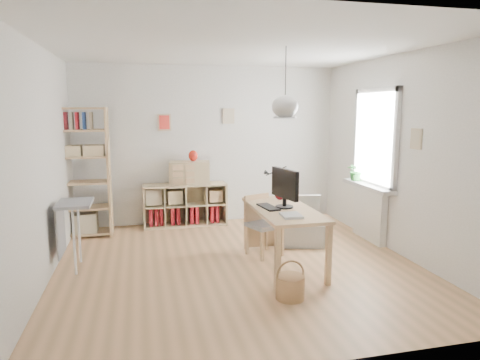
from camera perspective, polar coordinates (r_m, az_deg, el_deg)
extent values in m
plane|color=tan|center=(5.58, -0.30, -11.24)|extent=(4.50, 4.50, 0.00)
plane|color=white|center=(7.45, -4.20, 4.65)|extent=(4.50, 0.00, 4.50)
plane|color=white|center=(3.13, 8.94, -2.13)|extent=(4.50, 0.00, 4.50)
plane|color=white|center=(5.24, -25.08, 1.74)|extent=(0.00, 4.50, 4.50)
plane|color=white|center=(6.16, 20.58, 3.06)|extent=(0.00, 4.50, 4.50)
plane|color=white|center=(5.27, -0.33, 17.40)|extent=(4.50, 4.50, 0.00)
cylinder|color=black|center=(5.24, 6.10, 13.65)|extent=(0.01, 0.01, 0.68)
ellipsoid|color=white|center=(5.23, 6.03, 9.71)|extent=(0.32, 0.32, 0.27)
cube|color=white|center=(6.64, 17.70, 5.37)|extent=(0.03, 1.00, 1.30)
cube|color=silver|center=(6.17, 20.07, 4.97)|extent=(0.06, 0.08, 1.46)
cube|color=silver|center=(7.10, 15.29, 5.72)|extent=(0.06, 0.08, 1.46)
cube|color=silver|center=(6.62, 17.82, 11.34)|extent=(0.06, 1.16, 0.08)
cube|color=silver|center=(6.71, 17.22, -0.51)|extent=(0.06, 1.16, 0.08)
cube|color=white|center=(6.79, 16.89, -4.35)|extent=(0.10, 0.80, 0.80)
cube|color=silver|center=(6.68, 16.69, -0.79)|extent=(0.22, 1.20, 0.06)
cube|color=#DDB07F|center=(5.37, 5.79, -3.96)|extent=(0.70, 1.50, 0.04)
cube|color=#DDB07F|center=(4.75, 5.02, -10.48)|extent=(0.06, 0.06, 0.71)
cube|color=#DDB07F|center=(6.03, 0.85, -6.09)|extent=(0.06, 0.06, 0.71)
cube|color=#DDB07F|center=(4.96, 11.72, -9.76)|extent=(0.06, 0.06, 0.71)
cube|color=#DDB07F|center=(6.20, 6.26, -5.71)|extent=(0.06, 0.06, 0.71)
cube|color=beige|center=(7.43, -7.26, -5.90)|extent=(1.40, 0.38, 0.03)
cube|color=beige|center=(7.27, -7.37, -0.65)|extent=(1.40, 0.38, 0.03)
cube|color=beige|center=(7.31, -12.68, -3.52)|extent=(0.03, 0.38, 0.72)
cube|color=beige|center=(7.44, -2.06, -3.06)|extent=(0.03, 0.38, 0.72)
cube|color=beige|center=(7.52, -7.46, -3.00)|extent=(1.40, 0.02, 0.72)
cube|color=maroon|center=(7.37, -11.81, -4.74)|extent=(0.06, 0.26, 0.30)
cube|color=maroon|center=(7.37, -11.11, -4.71)|extent=(0.05, 0.26, 0.30)
cube|color=maroon|center=(7.37, -10.49, -4.69)|extent=(0.05, 0.26, 0.30)
cube|color=maroon|center=(7.38, -9.01, -4.62)|extent=(0.05, 0.26, 0.30)
cube|color=maroon|center=(7.39, -8.31, -4.59)|extent=(0.05, 0.26, 0.30)
cube|color=maroon|center=(7.41, -6.54, -4.51)|extent=(0.06, 0.26, 0.30)
cube|color=maroon|center=(7.42, -5.84, -4.48)|extent=(0.06, 0.26, 0.30)
cube|color=maroon|center=(7.46, -3.86, -4.38)|extent=(0.06, 0.26, 0.30)
cube|color=maroon|center=(7.47, -3.17, -4.35)|extent=(0.05, 0.26, 0.30)
cube|color=#DDB07F|center=(7.07, -23.23, 0.78)|extent=(0.04, 0.38, 2.00)
cube|color=#DDB07F|center=(6.97, -17.08, 1.03)|extent=(0.04, 0.38, 2.00)
cube|color=#DDB07F|center=(7.20, -19.74, -6.59)|extent=(0.76, 0.38, 0.03)
cube|color=#DDB07F|center=(7.11, -19.92, -3.48)|extent=(0.76, 0.38, 0.03)
cube|color=#DDB07F|center=(7.03, -20.11, -0.30)|extent=(0.76, 0.38, 0.03)
cube|color=#DDB07F|center=(6.98, -20.29, 2.94)|extent=(0.76, 0.38, 0.03)
cube|color=#DDB07F|center=(6.95, -20.48, 6.21)|extent=(0.76, 0.38, 0.03)
cube|color=#DDB07F|center=(6.94, -20.64, 8.93)|extent=(0.76, 0.38, 0.03)
cube|color=#274592|center=(6.98, -22.85, 7.28)|extent=(0.04, 0.18, 0.26)
cube|color=maroon|center=(6.97, -22.19, 7.31)|extent=(0.04, 0.18, 0.26)
cube|color=beige|center=(6.96, -21.54, 7.35)|extent=(0.04, 0.18, 0.26)
cube|color=maroon|center=(6.95, -20.88, 7.39)|extent=(0.04, 0.18, 0.26)
cube|color=#274592|center=(6.94, -20.06, 7.43)|extent=(0.04, 0.18, 0.26)
cube|color=beige|center=(6.92, -19.23, 7.48)|extent=(0.04, 0.18, 0.26)
cube|color=gray|center=(5.61, -21.19, -2.93)|extent=(0.40, 0.55, 0.04)
cylinder|color=white|center=(5.50, -21.24, -7.69)|extent=(0.03, 0.03, 0.82)
cylinder|color=white|center=(5.92, -20.66, -6.46)|extent=(0.03, 0.03, 0.82)
cube|color=gray|center=(5.72, -22.79, -6.22)|extent=(0.02, 0.50, 0.62)
cube|color=gray|center=(5.81, 3.30, -5.98)|extent=(0.52, 0.52, 0.06)
cube|color=#DDB07F|center=(5.64, 2.97, -8.86)|extent=(0.04, 0.04, 0.40)
cube|color=#DDB07F|center=(5.90, 0.92, -8.01)|extent=(0.04, 0.04, 0.40)
cube|color=#DDB07F|center=(5.85, 5.65, -8.23)|extent=(0.04, 0.04, 0.40)
cube|color=#DDB07F|center=(6.10, 3.55, -7.45)|extent=(0.04, 0.04, 0.40)
cube|color=#DDB07F|center=(5.89, 2.23, -3.64)|extent=(0.38, 0.18, 0.36)
cylinder|color=#A67A4B|center=(4.65, 6.70, -14.00)|extent=(0.30, 0.30, 0.25)
torus|color=#A67A4B|center=(4.60, 6.73, -12.37)|extent=(0.31, 0.03, 0.31)
cube|color=silver|center=(6.44, 8.08, -8.37)|extent=(0.74, 0.60, 0.02)
cube|color=silver|center=(6.37, 5.31, -7.05)|extent=(0.14, 0.43, 0.33)
cube|color=silver|center=(6.43, 10.88, -7.02)|extent=(0.14, 0.43, 0.33)
cube|color=silver|center=(6.19, 8.30, -7.59)|extent=(0.63, 0.19, 0.33)
cube|color=silver|center=(6.59, 7.93, -6.52)|extent=(0.63, 0.19, 0.33)
cube|color=silver|center=(6.70, 7.83, -3.52)|extent=(0.68, 0.38, 0.41)
sphere|color=yellow|center=(6.29, 6.77, -6.54)|extent=(0.14, 0.14, 0.14)
sphere|color=#1864AA|center=(6.44, 9.06, -6.23)|extent=(0.14, 0.14, 0.14)
sphere|color=#E4591C|center=(6.35, 7.94, -6.43)|extent=(0.14, 0.14, 0.14)
sphere|color=#2E8033|center=(6.31, 9.82, -6.58)|extent=(0.14, 0.14, 0.14)
cylinder|color=black|center=(5.40, 5.94, -3.56)|extent=(0.22, 0.22, 0.02)
cylinder|color=black|center=(5.39, 5.95, -2.93)|extent=(0.05, 0.05, 0.10)
cube|color=black|center=(5.34, 5.99, -0.47)|extent=(0.17, 0.56, 0.37)
cube|color=black|center=(5.37, 3.79, -3.61)|extent=(0.21, 0.42, 0.02)
cylinder|color=black|center=(6.07, 6.16, -2.04)|extent=(0.05, 0.05, 0.04)
cylinder|color=black|center=(6.04, 6.19, -0.36)|extent=(0.01, 0.01, 0.36)
cone|color=black|center=(5.84, 3.64, 0.96)|extent=(0.09, 0.06, 0.08)
sphere|color=#510A0E|center=(5.84, 5.36, -1.93)|extent=(0.15, 0.15, 0.15)
cube|color=silver|center=(4.96, 6.83, -4.71)|extent=(0.24, 0.29, 0.03)
cube|color=beige|center=(7.25, -6.74, 0.98)|extent=(0.70, 0.39, 0.38)
ellipsoid|color=#98160C|center=(7.22, -6.27, 3.23)|extent=(0.16, 0.16, 0.19)
imported|color=#266528|center=(6.94, 15.19, 1.22)|extent=(0.36, 0.34, 0.32)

